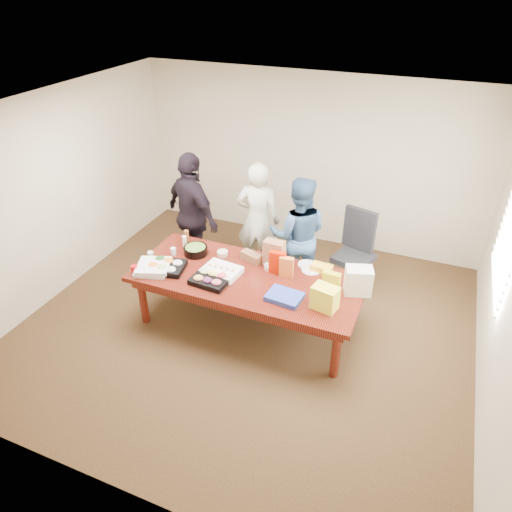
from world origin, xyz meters
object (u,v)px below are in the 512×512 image
at_px(person_center, 258,220).
at_px(person_right, 298,235).
at_px(conference_table, 247,301).
at_px(sheet_cake, 221,271).
at_px(office_chair, 354,255).
at_px(salad_bowl, 196,250).

xyz_separation_m(person_center, person_right, (0.64, -0.14, -0.03)).
relative_size(conference_table, person_center, 1.62).
bearing_deg(sheet_cake, conference_table, 18.89).
relative_size(person_center, sheet_cake, 3.88).
bearing_deg(office_chair, conference_table, -112.97).
height_order(conference_table, office_chair, office_chair).
relative_size(conference_table, sheet_cake, 6.27).
bearing_deg(salad_bowl, office_chair, 29.77).
bearing_deg(sheet_cake, person_right, 68.34).
bearing_deg(salad_bowl, person_right, 36.34).
distance_m(office_chair, person_right, 0.83).
bearing_deg(person_right, sheet_cake, 45.09).
height_order(office_chair, person_right, person_right).
bearing_deg(person_right, office_chair, -178.41).
distance_m(person_right, salad_bowl, 1.40).
bearing_deg(person_center, conference_table, 98.65).
bearing_deg(conference_table, office_chair, 51.17).
bearing_deg(conference_table, salad_bowl, 164.68).
xyz_separation_m(conference_table, person_center, (-0.34, 1.20, 0.49)).
distance_m(person_right, sheet_cake, 1.28).
relative_size(person_right, salad_bowl, 5.33).
xyz_separation_m(office_chair, person_right, (-0.75, -0.24, 0.28)).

